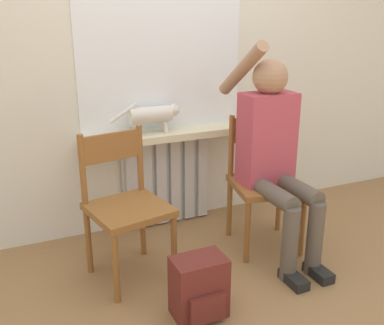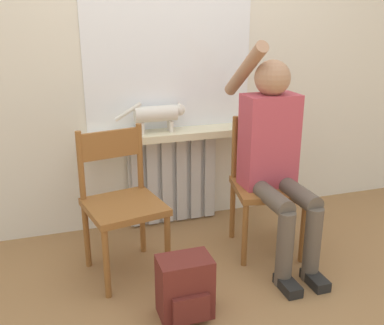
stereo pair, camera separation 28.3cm
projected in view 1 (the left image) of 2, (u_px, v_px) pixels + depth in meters
name	position (u px, v px, depth m)	size (l,w,h in m)	color
ground_plane	(244.00, 307.00, 2.43)	(12.00, 12.00, 0.00)	olive
wall_with_window	(160.00, 38.00, 3.06)	(7.00, 0.06, 2.70)	silver
radiator	(167.00, 180.00, 3.32)	(0.66, 0.08, 0.67)	silver
windowsill	(169.00, 135.00, 3.15)	(1.24, 0.22, 0.05)	beige
window_glass	(162.00, 55.00, 3.07)	(1.19, 0.01, 1.02)	white
chair_left	(125.00, 204.00, 2.61)	(0.50, 0.50, 0.87)	brown
chair_right	(264.00, 180.00, 2.97)	(0.50, 0.50, 0.87)	brown
person	(274.00, 149.00, 2.80)	(0.36, 0.98, 1.37)	brown
cat	(152.00, 115.00, 3.06)	(0.50, 0.11, 0.22)	silver
backpack	(199.00, 288.00, 2.32)	(0.28, 0.21, 0.33)	maroon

